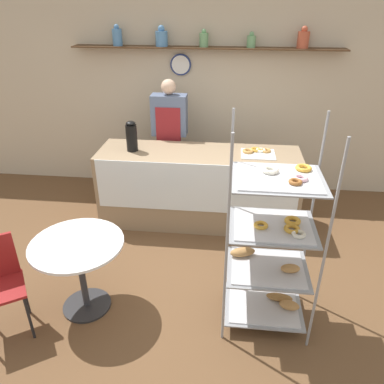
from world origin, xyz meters
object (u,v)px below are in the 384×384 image
at_px(pastry_rack, 272,247).
at_px(person_worker, 170,138).
at_px(coffee_carafe, 132,136).
at_px(donut_tray_counter, 257,152).
at_px(cafe_table, 79,259).

relative_size(pastry_rack, person_worker, 1.09).
height_order(person_worker, coffee_carafe, person_worker).
relative_size(person_worker, donut_tray_counter, 4.26).
distance_m(coffee_carafe, donut_tray_counter, 1.52).
height_order(pastry_rack, coffee_carafe, pastry_rack).
xyz_separation_m(cafe_table, coffee_carafe, (0.10, 1.63, 0.57)).
distance_m(cafe_table, coffee_carafe, 1.73).
bearing_deg(pastry_rack, donut_tray_counter, 92.15).
bearing_deg(person_worker, pastry_rack, -60.78).
bearing_deg(donut_tray_counter, person_worker, 155.61).
xyz_separation_m(pastry_rack, cafe_table, (-1.67, -0.07, -0.21)).
distance_m(person_worker, cafe_table, 2.29).
xyz_separation_m(person_worker, donut_tray_counter, (1.14, -0.52, 0.05)).
xyz_separation_m(pastry_rack, donut_tray_counter, (-0.06, 1.63, 0.20)).
distance_m(person_worker, coffee_carafe, 0.72).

